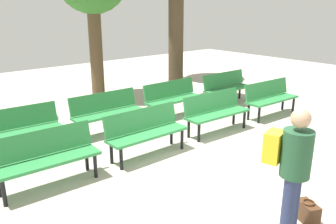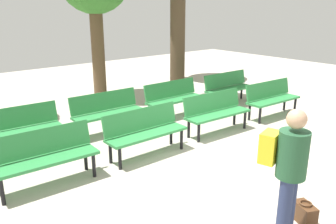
{
  "view_description": "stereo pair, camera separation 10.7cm",
  "coord_description": "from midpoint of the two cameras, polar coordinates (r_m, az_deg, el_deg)",
  "views": [
    {
      "loc": [
        -4.54,
        -3.28,
        2.72
      ],
      "look_at": [
        0.0,
        2.02,
        0.55
      ],
      "focal_mm": 37.06,
      "sensor_mm": 36.0,
      "label": 1
    },
    {
      "loc": [
        -4.46,
        -3.35,
        2.72
      ],
      "look_at": [
        0.0,
        2.02,
        0.55
      ],
      "focal_mm": 37.06,
      "sensor_mm": 36.0,
      "label": 2
    }
  ],
  "objects": [
    {
      "name": "bench_r0_c3",
      "position": [
        9.11,
        16.13,
        2.5
      ],
      "size": [
        1.62,
        0.57,
        0.87
      ],
      "rotation": [
        0.0,
        0.0,
        -0.05
      ],
      "color": "#2D8442",
      "rests_on": "ground_plane"
    },
    {
      "name": "bench_r0_c0",
      "position": [
        5.71,
        -19.99,
        -6.69
      ],
      "size": [
        1.62,
        0.55,
        0.87
      ],
      "rotation": [
        0.0,
        0.0,
        -0.05
      ],
      "color": "#2D8442",
      "rests_on": "ground_plane"
    },
    {
      "name": "ground_plane",
      "position": [
        6.22,
        11.86,
        -9.09
      ],
      "size": [
        24.0,
        24.0,
        0.0
      ],
      "primitive_type": "plane",
      "color": "#B2A899"
    },
    {
      "name": "visitor_with_backpack",
      "position": [
        4.22,
        18.99,
        -8.72
      ],
      "size": [
        0.43,
        0.58,
        1.65
      ],
      "rotation": [
        0.0,
        0.0,
        3.41
      ],
      "color": "navy",
      "rests_on": "ground_plane"
    },
    {
      "name": "bench_r0_c1",
      "position": [
        6.45,
        -4.17,
        -2.88
      ],
      "size": [
        1.6,
        0.5,
        0.87
      ],
      "rotation": [
        0.0,
        0.0,
        -0.01
      ],
      "color": "#2D8442",
      "rests_on": "ground_plane"
    },
    {
      "name": "bench_r1_c3",
      "position": [
        10.02,
        9.31,
        4.27
      ],
      "size": [
        1.61,
        0.52,
        0.87
      ],
      "rotation": [
        0.0,
        0.0,
        -0.03
      ],
      "color": "#2D8442",
      "rests_on": "ground_plane"
    },
    {
      "name": "handbag",
      "position": [
        5.02,
        21.34,
        -15.04
      ],
      "size": [
        0.3,
        0.37,
        0.29
      ],
      "color": "#4C2D19",
      "rests_on": "ground_plane"
    },
    {
      "name": "bench_r1_c0",
      "position": [
        7.11,
        -23.97,
        -2.45
      ],
      "size": [
        1.63,
        0.57,
        0.87
      ],
      "rotation": [
        0.0,
        0.0,
        -0.06
      ],
      "color": "#2D8442",
      "rests_on": "ground_plane"
    },
    {
      "name": "bench_r0_c2",
      "position": [
        7.67,
        7.44,
        0.33
      ],
      "size": [
        1.62,
        0.57,
        0.87
      ],
      "rotation": [
        0.0,
        0.0,
        -0.05
      ],
      "color": "#2D8442",
      "rests_on": "ground_plane"
    },
    {
      "name": "bench_r1_c2",
      "position": [
        8.74,
        0.41,
        2.58
      ],
      "size": [
        1.6,
        0.48,
        0.87
      ],
      "rotation": [
        0.0,
        0.0,
        -0.0
      ],
      "color": "#2D8442",
      "rests_on": "ground_plane"
    },
    {
      "name": "bench_r1_c1",
      "position": [
        7.73,
        -10.46,
        0.32
      ],
      "size": [
        1.61,
        0.52,
        0.87
      ],
      "rotation": [
        0.0,
        0.0,
        -0.03
      ],
      "color": "#2D8442",
      "rests_on": "ground_plane"
    }
  ]
}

